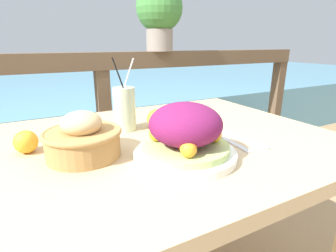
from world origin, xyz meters
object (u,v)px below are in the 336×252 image
Objects in this scene: potted_plant at (159,12)px; drink_glass at (125,109)px; salad_plate at (185,135)px; bread_basket at (83,139)px.

drink_glass is at bearing -126.53° from potted_plant.
potted_plant is at bearing 67.71° from salad_plate.
salad_plate is 1.32× the size of bread_basket.
potted_plant reaches higher than salad_plate.
bread_basket is at bearing -129.10° from potted_plant.
drink_glass is at bearing 101.27° from salad_plate.
drink_glass is 0.70× the size of potted_plant.
salad_plate is at bearing -112.29° from potted_plant.
potted_plant reaches higher than bread_basket.
drink_glass is (-0.06, 0.30, 0.01)m from salad_plate.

